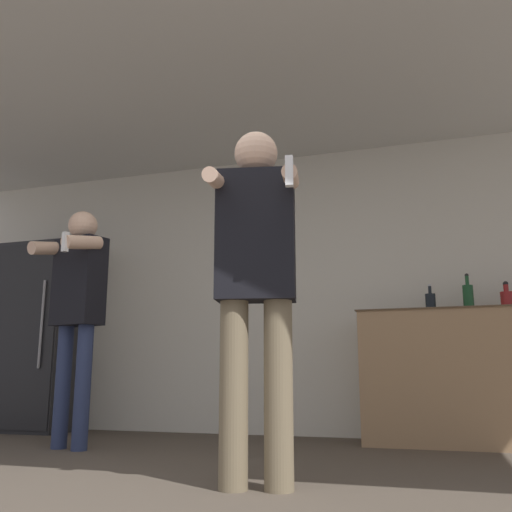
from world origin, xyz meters
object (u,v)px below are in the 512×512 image
bottle_tall_gin (468,297)px  bottle_green_wine (431,302)px  refrigerator (42,336)px  person_woman_foreground (256,275)px  bottle_clear_vodka (507,299)px  person_man_side (77,298)px

bottle_tall_gin → bottle_green_wine: (-0.29, 0.00, -0.03)m
refrigerator → person_woman_foreground: bearing=-36.1°
refrigerator → bottle_clear_vodka: size_ratio=7.81×
bottle_clear_vodka → bottle_green_wine: bearing=180.0°
person_woman_foreground → person_man_side: bearing=149.8°
bottle_tall_gin → person_woman_foreground: 2.40m
person_woman_foreground → bottle_clear_vodka: bearing=57.7°
bottle_green_wine → person_woman_foreground: bearing=-110.3°
bottle_clear_vodka → person_woman_foreground: bearing=-122.3°
bottle_tall_gin → person_woman_foreground: person_woman_foreground is taller
bottle_clear_vodka → person_man_side: bearing=-159.5°
bottle_tall_gin → bottle_green_wine: size_ratio=1.30×
bottle_tall_gin → person_woman_foreground: bearing=-116.7°
bottle_clear_vodka → person_man_side: size_ratio=0.13×
refrigerator → person_man_side: 1.57m
person_woman_foreground → person_man_side: size_ratio=0.99×
person_man_side → person_woman_foreground: bearing=-30.2°
bottle_green_wine → person_man_side: person_man_side is taller
refrigerator → bottle_tall_gin: bearing=1.0°
bottle_tall_gin → bottle_clear_vodka: 0.28m
bottle_tall_gin → person_man_side: (-2.78, -1.15, -0.04)m
refrigerator → person_woman_foreground: size_ratio=1.02×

